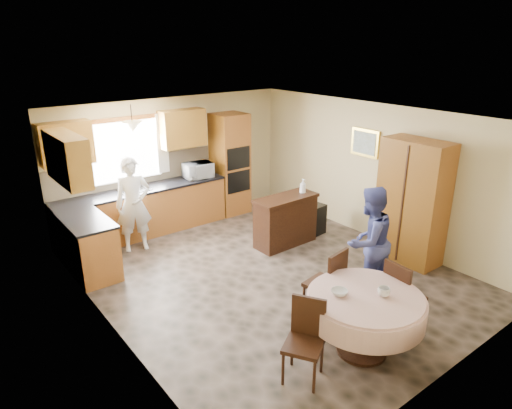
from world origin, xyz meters
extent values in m
cube|color=brown|center=(0.00, 0.00, 0.00)|extent=(5.00, 6.00, 0.01)
cube|color=white|center=(0.00, 0.00, 2.50)|extent=(5.00, 6.00, 0.01)
cube|color=#CEBC84|center=(0.00, 3.00, 1.25)|extent=(5.00, 0.02, 2.50)
cube|color=#CEBC84|center=(0.00, -3.00, 1.25)|extent=(5.00, 0.02, 2.50)
cube|color=#CEBC84|center=(-2.50, 0.00, 1.25)|extent=(0.02, 6.00, 2.50)
cube|color=#CEBC84|center=(2.50, 0.00, 1.25)|extent=(0.02, 6.00, 2.50)
cube|color=white|center=(-1.00, 2.98, 1.60)|extent=(1.40, 0.03, 1.10)
cube|color=white|center=(-1.75, 2.93, 1.65)|extent=(0.22, 0.02, 1.15)
cube|color=white|center=(-0.25, 2.93, 1.65)|extent=(0.22, 0.02, 1.15)
cube|color=#B76630|center=(-0.85, 2.70, 0.44)|extent=(3.30, 0.60, 0.88)
cube|color=black|center=(-0.85, 2.70, 0.90)|extent=(3.30, 0.64, 0.04)
cube|color=#B76630|center=(-2.20, 1.80, 0.44)|extent=(0.60, 1.20, 0.88)
cube|color=black|center=(-2.20, 1.80, 0.90)|extent=(0.64, 1.20, 0.04)
cube|color=tan|center=(-0.85, 2.99, 1.18)|extent=(3.30, 0.02, 0.55)
cube|color=#C58731|center=(-2.05, 2.83, 1.91)|extent=(0.85, 0.33, 0.72)
cube|color=#C58731|center=(0.15, 2.83, 1.91)|extent=(0.90, 0.33, 0.72)
cube|color=#C58731|center=(-2.33, 1.80, 1.91)|extent=(0.33, 1.20, 0.72)
cube|color=#B76630|center=(1.15, 2.69, 1.06)|extent=(0.66, 0.62, 2.12)
cube|color=black|center=(1.15, 2.38, 1.25)|extent=(0.56, 0.01, 0.45)
cube|color=black|center=(1.15, 2.38, 0.75)|extent=(0.56, 0.01, 0.45)
cone|color=beige|center=(-1.00, 2.50, 2.12)|extent=(0.36, 0.36, 0.18)
cube|color=#351C0E|center=(0.98, 0.70, 0.43)|extent=(1.21, 0.52, 0.86)
cube|color=black|center=(1.71, 0.71, 0.29)|extent=(0.45, 0.34, 0.58)
cube|color=#B76630|center=(2.22, -1.01, 1.03)|extent=(0.54, 1.08, 2.06)
cylinder|color=#351C0E|center=(-0.31, -2.16, 0.36)|extent=(0.20, 0.20, 0.71)
cylinder|color=#351C0E|center=(-0.31, -2.16, 0.02)|extent=(0.60, 0.60, 0.04)
cylinder|color=beige|center=(-0.31, -2.16, 0.75)|extent=(1.31, 1.31, 0.05)
cylinder|color=beige|center=(-0.31, -2.16, 0.61)|extent=(1.37, 1.37, 0.28)
cube|color=#351C0E|center=(-1.20, -2.07, 0.43)|extent=(0.55, 0.55, 0.05)
cube|color=#351C0E|center=(-1.04, -1.97, 0.69)|extent=(0.23, 0.35, 0.48)
cylinder|color=#351C0E|center=(-1.37, -2.24, 0.21)|extent=(0.03, 0.03, 0.41)
cylinder|color=#351C0E|center=(-1.02, -2.24, 0.21)|extent=(0.03, 0.03, 0.41)
cylinder|color=#351C0E|center=(-1.37, -1.89, 0.21)|extent=(0.03, 0.03, 0.41)
cylinder|color=#351C0E|center=(-1.02, -1.89, 0.21)|extent=(0.03, 0.03, 0.41)
cube|color=#351C0E|center=(-0.12, -1.32, 0.46)|extent=(0.50, 0.50, 0.05)
cube|color=#351C0E|center=(-0.09, -1.51, 0.74)|extent=(0.41, 0.11, 0.52)
cylinder|color=#351C0E|center=(-0.30, -1.50, 0.22)|extent=(0.04, 0.04, 0.44)
cylinder|color=#351C0E|center=(0.07, -1.50, 0.22)|extent=(0.04, 0.04, 0.44)
cylinder|color=#351C0E|center=(-0.30, -1.13, 0.22)|extent=(0.04, 0.04, 0.44)
cylinder|color=#351C0E|center=(0.07, -1.13, 0.22)|extent=(0.04, 0.04, 0.44)
cube|color=#351C0E|center=(0.48, -2.15, 0.45)|extent=(0.44, 0.44, 0.05)
cube|color=#351C0E|center=(0.29, -2.14, 0.72)|extent=(0.06, 0.40, 0.50)
cylinder|color=#351C0E|center=(0.30, -2.33, 0.21)|extent=(0.04, 0.04, 0.43)
cylinder|color=#351C0E|center=(0.66, -2.33, 0.21)|extent=(0.04, 0.04, 0.43)
cylinder|color=#351C0E|center=(0.30, -1.97, 0.21)|extent=(0.04, 0.04, 0.43)
cylinder|color=#351C0E|center=(0.66, -1.97, 0.21)|extent=(0.04, 0.04, 0.43)
cube|color=gold|center=(2.47, 0.25, 1.76)|extent=(0.05, 0.61, 0.50)
cube|color=silver|center=(2.44, 0.25, 1.76)|extent=(0.01, 0.50, 0.40)
imported|color=silver|center=(0.35, 2.65, 1.07)|extent=(0.58, 0.42, 0.31)
imported|color=silver|center=(-1.25, 2.17, 0.84)|extent=(0.70, 0.55, 1.68)
imported|color=#3C4283|center=(0.80, -1.29, 0.82)|extent=(0.81, 0.63, 1.64)
imported|color=#B2B2B2|center=(0.78, 0.70, 0.88)|extent=(0.28, 0.28, 0.05)
imported|color=silver|center=(1.38, 0.70, 1.01)|extent=(0.12, 0.12, 0.31)
imported|color=#B2B2B2|center=(-0.18, -2.30, 0.83)|extent=(0.17, 0.17, 0.11)
imported|color=#B2B2B2|center=(-0.56, -1.97, 0.81)|extent=(0.21, 0.21, 0.06)
camera|label=1|loc=(-4.12, -4.99, 3.57)|focal=32.00mm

